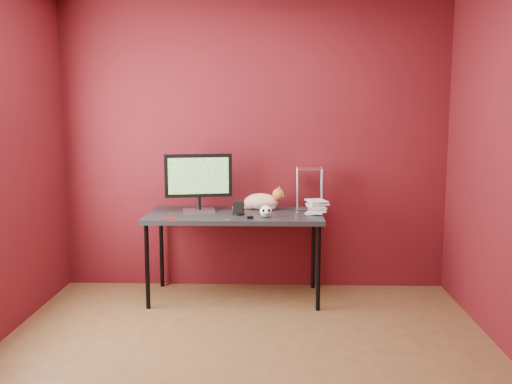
{
  "coord_description": "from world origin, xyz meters",
  "views": [
    {
      "loc": [
        0.18,
        -3.43,
        1.63
      ],
      "look_at": [
        0.04,
        1.15,
        0.97
      ],
      "focal_mm": 40.0,
      "sensor_mm": 36.0,
      "label": 1
    }
  ],
  "objects_px": {
    "cat": "(262,201)",
    "skull_mug": "(266,211)",
    "monitor": "(198,180)",
    "speaker": "(238,208)",
    "book_stack": "(309,141)",
    "desk": "(235,219)"
  },
  "relations": [
    {
      "from": "desk",
      "to": "speaker",
      "type": "height_order",
      "value": "speaker"
    },
    {
      "from": "cat",
      "to": "skull_mug",
      "type": "height_order",
      "value": "cat"
    },
    {
      "from": "desk",
      "to": "skull_mug",
      "type": "bearing_deg",
      "value": -33.78
    },
    {
      "from": "cat",
      "to": "skull_mug",
      "type": "xyz_separation_m",
      "value": [
        0.04,
        -0.37,
        -0.02
      ]
    },
    {
      "from": "monitor",
      "to": "desk",
      "type": "bearing_deg",
      "value": -24.04
    },
    {
      "from": "cat",
      "to": "speaker",
      "type": "xyz_separation_m",
      "value": [
        -0.19,
        -0.26,
        -0.02
      ]
    },
    {
      "from": "monitor",
      "to": "book_stack",
      "type": "distance_m",
      "value": 1.01
    },
    {
      "from": "book_stack",
      "to": "speaker",
      "type": "bearing_deg",
      "value": -169.03
    },
    {
      "from": "cat",
      "to": "skull_mug",
      "type": "bearing_deg",
      "value": -66.48
    },
    {
      "from": "skull_mug",
      "to": "book_stack",
      "type": "height_order",
      "value": "book_stack"
    },
    {
      "from": "skull_mug",
      "to": "book_stack",
      "type": "xyz_separation_m",
      "value": [
        0.36,
        0.23,
        0.57
      ]
    },
    {
      "from": "cat",
      "to": "speaker",
      "type": "distance_m",
      "value": 0.32
    },
    {
      "from": "monitor",
      "to": "skull_mug",
      "type": "xyz_separation_m",
      "value": [
        0.59,
        -0.25,
        -0.23
      ]
    },
    {
      "from": "skull_mug",
      "to": "book_stack",
      "type": "relative_size",
      "value": 0.08
    },
    {
      "from": "cat",
      "to": "book_stack",
      "type": "relative_size",
      "value": 0.37
    },
    {
      "from": "cat",
      "to": "skull_mug",
      "type": "distance_m",
      "value": 0.37
    },
    {
      "from": "monitor",
      "to": "speaker",
      "type": "relative_size",
      "value": 4.91
    },
    {
      "from": "skull_mug",
      "to": "monitor",
      "type": "bearing_deg",
      "value": 152.57
    },
    {
      "from": "monitor",
      "to": "skull_mug",
      "type": "bearing_deg",
      "value": -35.02
    },
    {
      "from": "desk",
      "to": "book_stack",
      "type": "distance_m",
      "value": 0.92
    },
    {
      "from": "skull_mug",
      "to": "speaker",
      "type": "distance_m",
      "value": 0.26
    },
    {
      "from": "desk",
      "to": "monitor",
      "type": "xyz_separation_m",
      "value": [
        -0.32,
        0.07,
        0.33
      ]
    }
  ]
}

